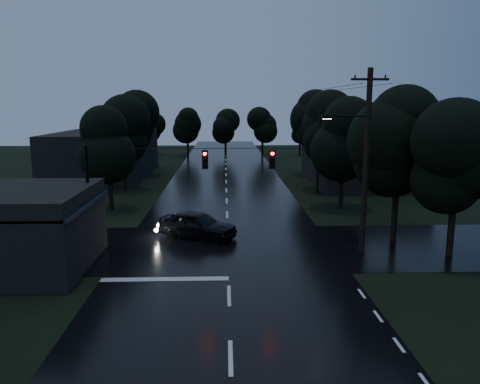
{
  "coord_description": "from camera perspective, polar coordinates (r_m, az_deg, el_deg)",
  "views": [
    {
      "loc": [
        -0.15,
        -13.92,
        8.11
      ],
      "look_at": [
        0.74,
        13.15,
        3.02
      ],
      "focal_mm": 35.0,
      "sensor_mm": 36.0,
      "label": 1
    }
  ],
  "objects": [
    {
      "name": "span_signals",
      "position": [
        25.08,
        -0.26,
        4.08
      ],
      "size": [
        15.0,
        0.37,
        1.12
      ],
      "color": "black",
      "rests_on": "ground"
    },
    {
      "name": "building_far_right",
      "position": [
        50.31,
        14.49,
        3.57
      ],
      "size": [
        10.0,
        14.0,
        4.4
      ],
      "primitive_type": "cube",
      "color": "black",
      "rests_on": "ground"
    },
    {
      "name": "tree_corner_far",
      "position": [
        26.98,
        24.94,
        3.55
      ],
      "size": [
        3.92,
        3.92,
        8.26
      ],
      "color": "black",
      "rests_on": "ground"
    },
    {
      "name": "cross_street",
      "position": [
        27.16,
        -1.49,
        -6.73
      ],
      "size": [
        60.0,
        9.0,
        0.02
      ],
      "primitive_type": "cube",
      "color": "black",
      "rests_on": "ground"
    },
    {
      "name": "tree_corner_near",
      "position": [
        28.84,
        18.82,
        5.88
      ],
      "size": [
        4.48,
        4.48,
        9.44
      ],
      "color": "black",
      "rests_on": "ground"
    },
    {
      "name": "utility_pole_far",
      "position": [
        42.97,
        9.5,
        4.85
      ],
      "size": [
        2.0,
        0.3,
        7.5
      ],
      "color": "black",
      "rests_on": "ground"
    },
    {
      "name": "car",
      "position": [
        28.91,
        -5.19,
        -3.98
      ],
      "size": [
        5.26,
        3.83,
        1.66
      ],
      "primitive_type": "imported",
      "rotation": [
        0.0,
        0.0,
        1.14
      ],
      "color": "black",
      "rests_on": "ground"
    },
    {
      "name": "tree_right_c",
      "position": [
        54.93,
        9.08,
        8.7
      ],
      "size": [
        4.76,
        4.76,
        10.03
      ],
      "color": "black",
      "rests_on": "ground"
    },
    {
      "name": "ground",
      "position": [
        16.11,
        -1.16,
        -19.59
      ],
      "size": [
        160.0,
        160.0,
        0.0
      ],
      "primitive_type": "plane",
      "color": "black",
      "rests_on": "ground"
    },
    {
      "name": "main_road",
      "position": [
        44.66,
        -1.66,
        0.18
      ],
      "size": [
        12.0,
        120.0,
        0.02
      ],
      "primitive_type": "cube",
      "color": "black",
      "rests_on": "ground"
    },
    {
      "name": "anchor_pole_left",
      "position": [
        26.47,
        -17.97,
        -1.01
      ],
      "size": [
        0.18,
        0.18,
        6.0
      ],
      "primitive_type": "cylinder",
      "color": "black",
      "rests_on": "ground"
    },
    {
      "name": "tree_left_b",
      "position": [
        44.99,
        -14.12,
        7.16
      ],
      "size": [
        4.2,
        4.2,
        8.85
      ],
      "color": "black",
      "rests_on": "ground"
    },
    {
      "name": "tree_left_a",
      "position": [
        37.1,
        -15.77,
        5.82
      ],
      "size": [
        3.92,
        3.92,
        8.26
      ],
      "color": "black",
      "rests_on": "ground"
    },
    {
      "name": "utility_pole_main",
      "position": [
        26.19,
        14.94,
        4.04
      ],
      "size": [
        3.5,
        0.3,
        10.0
      ],
      "color": "black",
      "rests_on": "ground"
    },
    {
      "name": "tree_right_a",
      "position": [
        37.15,
        12.46,
        6.56
      ],
      "size": [
        4.2,
        4.2,
        8.85
      ],
      "color": "black",
      "rests_on": "ground"
    },
    {
      "name": "tree_right_b",
      "position": [
        45.04,
        10.72,
        7.77
      ],
      "size": [
        4.48,
        4.48,
        9.44
      ],
      "color": "black",
      "rests_on": "ground"
    },
    {
      "name": "tree_left_c",
      "position": [
        54.88,
        -12.57,
        8.19
      ],
      "size": [
        4.48,
        4.48,
        9.44
      ],
      "color": "black",
      "rests_on": "ground"
    },
    {
      "name": "building_far_left",
      "position": [
        55.95,
        -16.26,
        4.47
      ],
      "size": [
        10.0,
        16.0,
        5.0
      ],
      "primitive_type": "cube",
      "color": "black",
      "rests_on": "ground"
    }
  ]
}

